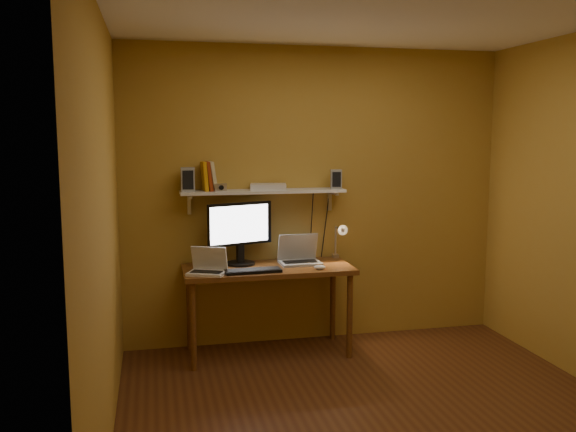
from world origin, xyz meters
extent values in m
cube|color=#5B3217|center=(0.00, 0.00, -0.01)|extent=(3.40, 3.20, 0.02)
cube|color=silver|center=(0.00, 0.00, 2.61)|extent=(3.40, 3.20, 0.02)
cube|color=#AB8534|center=(0.00, 1.61, 1.30)|extent=(3.40, 0.02, 2.60)
cube|color=#AB8534|center=(0.00, -1.61, 1.30)|extent=(3.40, 0.02, 2.60)
cube|color=#AB8534|center=(-1.71, 0.00, 1.30)|extent=(0.02, 3.20, 2.60)
cube|color=brown|center=(-0.50, 1.28, 0.73)|extent=(1.40, 0.60, 0.04)
cylinder|color=brown|center=(-1.14, 1.04, 0.35)|extent=(0.05, 0.05, 0.71)
cylinder|color=brown|center=(0.14, 1.04, 0.35)|extent=(0.05, 0.05, 0.71)
cylinder|color=brown|center=(-1.14, 1.52, 0.35)|extent=(0.05, 0.05, 0.71)
cylinder|color=brown|center=(0.14, 1.52, 0.35)|extent=(0.05, 0.05, 0.71)
cube|color=silver|center=(-0.50, 1.47, 1.36)|extent=(1.40, 0.25, 0.02)
cube|color=silver|center=(-1.12, 1.58, 1.26)|extent=(0.03, 0.03, 0.18)
cube|color=silver|center=(0.12, 1.58, 1.26)|extent=(0.03, 0.03, 0.18)
cylinder|color=black|center=(-0.71, 1.42, 0.76)|extent=(0.31, 0.31, 0.02)
cube|color=black|center=(-0.71, 1.42, 0.85)|extent=(0.07, 0.06, 0.18)
cube|color=black|center=(-0.71, 1.42, 1.10)|extent=(0.56, 0.21, 0.36)
cube|color=white|center=(-0.71, 1.40, 1.10)|extent=(0.51, 0.17, 0.31)
cube|color=#95989D|center=(-0.21, 1.33, 0.76)|extent=(0.35, 0.25, 0.02)
cube|color=black|center=(-0.21, 1.33, 0.77)|extent=(0.29, 0.14, 0.00)
cube|color=#95989D|center=(-0.21, 1.41, 0.88)|extent=(0.34, 0.10, 0.23)
cube|color=#121F38|center=(-0.21, 1.41, 0.88)|extent=(0.30, 0.07, 0.20)
cube|color=silver|center=(-1.02, 1.11, 0.76)|extent=(0.34, 0.30, 0.02)
cube|color=black|center=(-1.02, 1.11, 0.77)|extent=(0.27, 0.20, 0.00)
cube|color=silver|center=(-0.99, 1.18, 0.87)|extent=(0.29, 0.18, 0.19)
cube|color=black|center=(-0.99, 1.18, 0.87)|extent=(0.25, 0.15, 0.16)
cube|color=black|center=(-0.65, 1.10, 0.76)|extent=(0.46, 0.17, 0.02)
ellipsoid|color=silver|center=(-0.10, 1.09, 0.77)|extent=(0.11, 0.09, 0.03)
cube|color=silver|center=(0.16, 1.52, 0.74)|extent=(0.05, 0.06, 0.08)
cylinder|color=silver|center=(0.16, 1.52, 0.89)|extent=(0.02, 0.02, 0.28)
cylinder|color=silver|center=(0.16, 1.44, 1.03)|extent=(0.01, 0.16, 0.01)
cone|color=silver|center=(0.16, 1.36, 1.03)|extent=(0.09, 0.09, 0.09)
sphere|color=#FFE0A5|center=(0.16, 1.34, 1.03)|extent=(0.04, 0.04, 0.04)
cube|color=#95989D|center=(-1.13, 1.47, 1.47)|extent=(0.11, 0.11, 0.20)
cube|color=#95989D|center=(0.14, 1.46, 1.46)|extent=(0.11, 0.11, 0.16)
cube|color=orange|center=(-0.99, 1.48, 1.50)|extent=(0.06, 0.17, 0.24)
cube|color=maroon|center=(-0.96, 1.48, 1.50)|extent=(0.07, 0.17, 0.25)
cube|color=beige|center=(-0.93, 1.48, 1.50)|extent=(0.07, 0.17, 0.25)
cube|color=silver|center=(-0.87, 1.42, 1.41)|extent=(0.11, 0.07, 0.07)
cylinder|color=black|center=(-0.87, 1.40, 1.41)|extent=(0.04, 0.03, 0.04)
cube|color=silver|center=(-0.45, 1.48, 1.40)|extent=(0.33, 0.25, 0.05)
camera|label=1|loc=(-1.42, -3.60, 1.84)|focal=38.00mm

